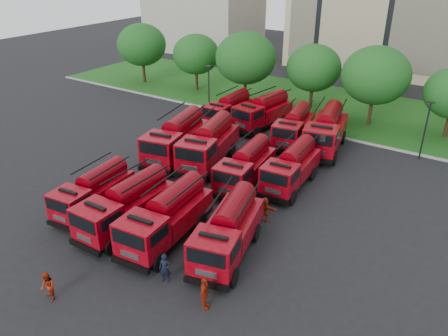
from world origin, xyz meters
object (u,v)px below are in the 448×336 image
at_px(fire_truck_11, 326,130).
at_px(firefighter_0, 166,281).
at_px(fire_truck_5, 209,144).
at_px(fire_truck_3, 228,230).
at_px(fire_truck_1, 126,205).
at_px(fire_truck_6, 246,166).
at_px(firefighter_4, 153,188).
at_px(firefighter_1, 51,299).
at_px(fire_truck_9, 263,112).
at_px(firefighter_2, 205,307).
at_px(fire_truck_2, 167,217).
at_px(fire_truck_10, 294,127).
at_px(fire_truck_0, 94,191).
at_px(fire_truck_7, 291,167).
at_px(fire_truck_4, 177,138).
at_px(fire_truck_8, 229,109).
at_px(firefighter_3, 226,269).
at_px(firefighter_5, 264,220).

distance_m(fire_truck_11, firefighter_0, 21.31).
bearing_deg(fire_truck_5, fire_truck_3, -62.33).
distance_m(fire_truck_1, fire_truck_6, 9.63).
bearing_deg(firefighter_4, firefighter_1, 151.54).
relative_size(fire_truck_9, firefighter_2, 4.01).
bearing_deg(fire_truck_2, fire_truck_9, 97.01).
bearing_deg(fire_truck_10, fire_truck_0, -118.79).
relative_size(fire_truck_3, fire_truck_7, 1.06).
bearing_deg(firefighter_2, fire_truck_3, -3.74).
distance_m(fire_truck_3, fire_truck_4, 13.83).
bearing_deg(firefighter_4, firefighter_2, -171.84).
bearing_deg(fire_truck_9, fire_truck_6, -59.16).
distance_m(fire_truck_6, firefighter_2, 13.09).
bearing_deg(firefighter_0, fire_truck_9, 83.37).
distance_m(fire_truck_1, firefighter_1, 7.27).
relative_size(fire_truck_0, firefighter_0, 3.78).
xyz_separation_m(fire_truck_8, firefighter_0, (10.12, -21.94, -1.53)).
height_order(fire_truck_0, fire_truck_9, fire_truck_9).
relative_size(firefighter_3, firefighter_4, 1.03).
height_order(fire_truck_8, fire_truck_9, fire_truck_9).
xyz_separation_m(fire_truck_2, fire_truck_7, (3.26, 10.43, -0.09)).
height_order(fire_truck_5, fire_truck_11, fire_truck_11).
bearing_deg(firefighter_1, fire_truck_3, 74.54).
height_order(firefighter_3, firefighter_4, firefighter_3).
bearing_deg(fire_truck_2, fire_truck_3, 7.87).
xyz_separation_m(fire_truck_0, fire_truck_3, (10.21, 0.96, 0.16)).
distance_m(fire_truck_4, fire_truck_5, 2.95).
height_order(fire_truck_3, firefighter_2, fire_truck_3).
relative_size(fire_truck_6, firefighter_5, 4.08).
height_order(fire_truck_9, firefighter_4, fire_truck_9).
xyz_separation_m(fire_truck_2, fire_truck_3, (3.83, 0.91, -0.04)).
height_order(fire_truck_3, firefighter_5, fire_truck_3).
relative_size(fire_truck_11, firefighter_3, 4.94).
height_order(fire_truck_3, fire_truck_8, fire_truck_3).
height_order(fire_truck_9, fire_truck_11, fire_truck_11).
height_order(firefighter_0, firefighter_4, firefighter_0).
xyz_separation_m(fire_truck_4, firefighter_2, (12.18, -12.96, -1.84)).
xyz_separation_m(fire_truck_9, firefighter_3, (8.91, -20.30, -1.65)).
relative_size(fire_truck_1, fire_truck_5, 0.87).
bearing_deg(firefighter_3, fire_truck_1, -30.95).
height_order(fire_truck_0, fire_truck_5, fire_truck_5).
distance_m(firefighter_1, firefighter_3, 9.34).
bearing_deg(fire_truck_2, firefighter_2, -38.40).
bearing_deg(firefighter_0, fire_truck_10, 73.69).
bearing_deg(fire_truck_1, firefighter_3, -0.71).
bearing_deg(fire_truck_4, fire_truck_10, 39.28).
relative_size(fire_truck_4, fire_truck_9, 1.13).
relative_size(fire_truck_3, fire_truck_6, 1.06).
xyz_separation_m(fire_truck_0, fire_truck_2, (6.38, 0.06, 0.20)).
distance_m(fire_truck_2, fire_truck_10, 18.06).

